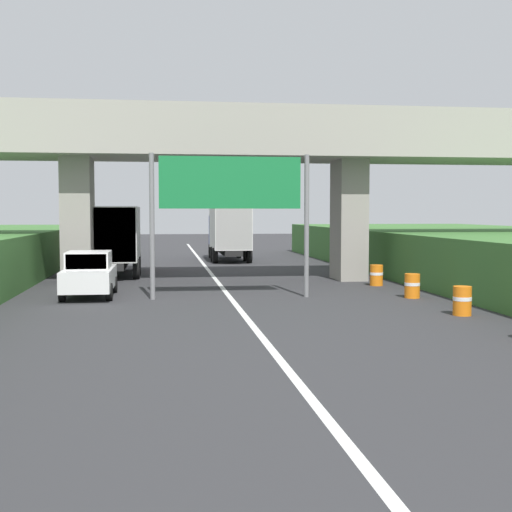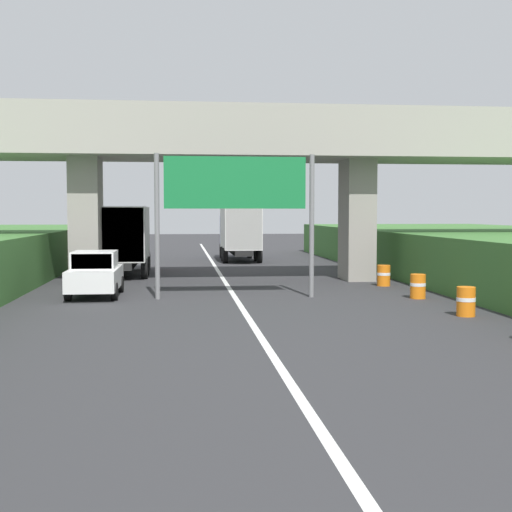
% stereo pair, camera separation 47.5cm
% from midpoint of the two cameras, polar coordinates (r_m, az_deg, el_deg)
% --- Properties ---
extents(lane_centre_stripe, '(0.20, 87.91, 0.01)m').
position_cam_midpoint_polar(lane_centre_stripe, '(26.24, -2.70, -3.34)').
color(lane_centre_stripe, white).
rests_on(lane_centre_stripe, ground).
extents(overpass_bridge, '(40.00, 4.80, 7.80)m').
position_cam_midpoint_polar(overpass_bridge, '(32.13, -3.67, 8.45)').
color(overpass_bridge, '#9E998E').
rests_on(overpass_bridge, ground).
extents(overhead_highway_sign, '(5.88, 0.18, 5.30)m').
position_cam_midpoint_polar(overhead_highway_sign, '(25.60, -2.64, 5.26)').
color(overhead_highway_sign, slate).
rests_on(overhead_highway_sign, ground).
extents(truck_red, '(2.44, 7.30, 3.44)m').
position_cam_midpoint_polar(truck_red, '(35.81, -11.75, 1.54)').
color(truck_red, black).
rests_on(truck_red, ground).
extents(truck_blue, '(2.44, 7.30, 3.44)m').
position_cam_midpoint_polar(truck_blue, '(45.66, -2.55, 2.04)').
color(truck_blue, black).
rests_on(truck_blue, ground).
extents(car_white, '(1.86, 4.10, 1.72)m').
position_cam_midpoint_polar(car_white, '(26.80, -13.98, -1.46)').
color(car_white, silver).
rests_on(car_white, ground).
extents(construction_barrel_3, '(0.57, 0.57, 0.90)m').
position_cam_midpoint_polar(construction_barrel_3, '(22.29, 15.93, -3.53)').
color(construction_barrel_3, orange).
rests_on(construction_barrel_3, ground).
extents(construction_barrel_4, '(0.57, 0.57, 0.90)m').
position_cam_midpoint_polar(construction_barrel_4, '(26.36, 12.15, -2.39)').
color(construction_barrel_4, orange).
rests_on(construction_barrel_4, ground).
extents(construction_barrel_5, '(0.57, 0.57, 0.90)m').
position_cam_midpoint_polar(construction_barrel_5, '(30.52, 9.38, -1.55)').
color(construction_barrel_5, orange).
rests_on(construction_barrel_5, ground).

